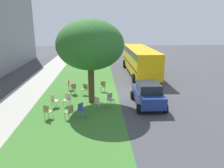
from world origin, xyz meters
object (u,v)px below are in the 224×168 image
at_px(street_tree, 90,45).
at_px(chair_1, 82,109).
at_px(chair_10, 111,98).
at_px(parked_car, 148,94).
at_px(chair_5, 85,88).
at_px(school_bus, 140,59).
at_px(chair_7, 47,111).
at_px(chair_3, 67,99).
at_px(chair_8, 73,88).
at_px(chair_4, 98,102).
at_px(chair_6, 103,86).
at_px(chair_0, 54,100).
at_px(chair_9, 70,84).
at_px(chair_2, 70,111).

xyz_separation_m(street_tree, chair_1, (-2.69, 0.51, -3.56)).
xyz_separation_m(chair_10, parked_car, (-0.11, -2.57, 0.32)).
relative_size(chair_5, school_bus, 0.08).
bearing_deg(chair_7, chair_3, -23.03).
bearing_deg(chair_8, parked_car, -117.02).
distance_m(chair_4, school_bus, 11.24).
bearing_deg(parked_car, chair_7, 106.06).
xyz_separation_m(chair_6, chair_8, (-0.57, 2.39, 0.00)).
xyz_separation_m(chair_0, school_bus, (9.53, -7.60, 1.24)).
height_order(chair_1, chair_8, same).
xyz_separation_m(chair_8, chair_9, (1.09, 0.39, 0.00)).
bearing_deg(chair_7, chair_9, -5.96).
distance_m(chair_8, parked_car, 6.10).
bearing_deg(chair_5, parked_car, -119.96).
relative_size(chair_0, chair_9, 1.00).
bearing_deg(chair_1, chair_6, -15.13).
bearing_deg(chair_9, chair_4, -151.70).
height_order(chair_3, chair_9, same).
bearing_deg(chair_1, school_bus, -26.32).
bearing_deg(chair_5, chair_7, 156.58).
relative_size(street_tree, parked_car, 1.57).
height_order(chair_5, chair_7, same).
bearing_deg(chair_0, chair_2, -147.31).
xyz_separation_m(chair_8, parked_car, (-2.77, -5.42, 0.32)).
height_order(chair_0, chair_9, same).
relative_size(chair_6, school_bus, 0.08).
height_order(chair_2, parked_car, parked_car).
bearing_deg(chair_0, chair_3, -78.94).
bearing_deg(chair_5, street_tree, -160.01).
xyz_separation_m(chair_6, chair_9, (0.52, 2.78, 0.00)).
xyz_separation_m(chair_0, chair_9, (3.81, -0.59, 0.00)).
distance_m(chair_1, chair_5, 4.33).
bearing_deg(chair_10, street_tree, 57.80).
bearing_deg(parked_car, street_tree, 76.28).
distance_m(street_tree, chair_0, 4.45).
distance_m(chair_3, chair_5, 2.58).
height_order(street_tree, chair_4, street_tree).
bearing_deg(chair_10, chair_9, 40.96).
distance_m(chair_4, chair_10, 1.11).
relative_size(chair_3, chair_5, 1.00).
bearing_deg(chair_1, street_tree, -10.73).
relative_size(chair_6, chair_9, 1.00).
bearing_deg(chair_4, chair_7, 112.82).
distance_m(chair_7, chair_10, 4.32).
relative_size(street_tree, chair_0, 6.60).
distance_m(chair_6, chair_8, 2.46).
bearing_deg(street_tree, chair_2, 157.63).
height_order(chair_4, school_bus, school_bus).
relative_size(chair_9, school_bus, 0.08).
height_order(chair_6, chair_9, same).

